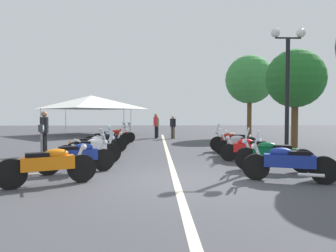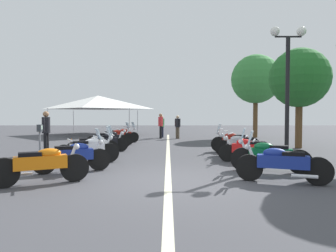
{
  "view_description": "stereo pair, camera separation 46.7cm",
  "coord_description": "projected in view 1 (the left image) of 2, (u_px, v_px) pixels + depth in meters",
  "views": [
    {
      "loc": [
        -7.2,
        0.46,
        1.57
      ],
      "look_at": [
        4.92,
        0.0,
        1.15
      ],
      "focal_mm": 32.18,
      "sensor_mm": 36.0,
      "label": 1
    },
    {
      "loc": [
        -7.2,
        -0.0,
        1.57
      ],
      "look_at": [
        4.92,
        0.0,
        1.15
      ],
      "focal_mm": 32.18,
      "sensor_mm": 36.0,
      "label": 2
    }
  ],
  "objects": [
    {
      "name": "roadside_tree_0",
      "position": [
        295.0,
        79.0,
        14.57
      ],
      "size": [
        2.82,
        2.82,
        4.77
      ],
      "color": "brown",
      "rests_on": "ground_plane"
    },
    {
      "name": "motorcycle_left_row_2",
      "position": [
        90.0,
        149.0,
        9.74
      ],
      "size": [
        0.98,
        1.98,
        1.21
      ],
      "rotation": [
        0.0,
        0.0,
        -1.19
      ],
      "color": "black",
      "rests_on": "ground_plane"
    },
    {
      "name": "motorcycle_left_row_6",
      "position": [
        112.0,
        137.0,
        15.51
      ],
      "size": [
        1.03,
        2.01,
        1.22
      ],
      "rotation": [
        0.0,
        0.0,
        -1.17
      ],
      "color": "black",
      "rests_on": "ground_plane"
    },
    {
      "name": "motorcycle_right_row_4",
      "position": [
        233.0,
        141.0,
        12.82
      ],
      "size": [
        0.95,
        1.96,
        1.22
      ],
      "rotation": [
        0.0,
        0.0,
        1.21
      ],
      "color": "black",
      "rests_on": "ground_plane"
    },
    {
      "name": "motorcycle_left_row_7",
      "position": [
        118.0,
        135.0,
        17.08
      ],
      "size": [
        1.06,
        2.0,
        1.2
      ],
      "rotation": [
        0.0,
        0.0,
        -1.15
      ],
      "color": "black",
      "rests_on": "ground_plane"
    },
    {
      "name": "event_tent",
      "position": [
        91.0,
        102.0,
        24.54
      ],
      "size": [
        6.59,
        6.59,
        3.2
      ],
      "color": "white",
      "rests_on": "ground_plane"
    },
    {
      "name": "bystander_1",
      "position": [
        156.0,
        124.0,
        20.46
      ],
      "size": [
        0.53,
        0.32,
        1.7
      ],
      "rotation": [
        0.0,
        0.0,
        1.71
      ],
      "color": "black",
      "rests_on": "ground_plane"
    },
    {
      "name": "motorcycle_left_row_1",
      "position": [
        78.0,
        156.0,
        8.24
      ],
      "size": [
        1.02,
        1.96,
        1.2
      ],
      "rotation": [
        0.0,
        0.0,
        -1.16
      ],
      "color": "black",
      "rests_on": "ground_plane"
    },
    {
      "name": "motorcycle_left_row_4",
      "position": [
        104.0,
        142.0,
        12.76
      ],
      "size": [
        0.93,
        1.91,
        0.98
      ],
      "rotation": [
        0.0,
        0.0,
        -1.21
      ],
      "color": "black",
      "rests_on": "ground_plane"
    },
    {
      "name": "traffic_cone_0",
      "position": [
        70.0,
        146.0,
        12.54
      ],
      "size": [
        0.36,
        0.36,
        0.61
      ],
      "color": "orange",
      "rests_on": "ground_plane"
    },
    {
      "name": "lane_centre_stripe",
      "position": [
        167.0,
        152.0,
        12.76
      ],
      "size": [
        23.41,
        0.16,
        0.01
      ],
      "primitive_type": "cube",
      "color": "beige",
      "rests_on": "ground_plane"
    },
    {
      "name": "motorcycle_left_row_0",
      "position": [
        49.0,
        165.0,
        6.74
      ],
      "size": [
        1.1,
        1.98,
        1.01
      ],
      "rotation": [
        0.0,
        0.0,
        -1.12
      ],
      "color": "black",
      "rests_on": "ground_plane"
    },
    {
      "name": "motorcycle_right_row_0",
      "position": [
        288.0,
        162.0,
        7.1
      ],
      "size": [
        0.96,
        2.06,
        1.21
      ],
      "rotation": [
        0.0,
        0.0,
        1.23
      ],
      "color": "black",
      "rests_on": "ground_plane"
    },
    {
      "name": "motorcycle_right_row_2",
      "position": [
        251.0,
        149.0,
        10.05
      ],
      "size": [
        1.07,
        1.95,
        0.98
      ],
      "rotation": [
        0.0,
        0.0,
        1.13
      ],
      "color": "black",
      "rests_on": "ground_plane"
    },
    {
      "name": "traffic_cone_1",
      "position": [
        78.0,
        145.0,
        12.92
      ],
      "size": [
        0.36,
        0.36,
        0.61
      ],
      "color": "orange",
      "rests_on": "ground_plane"
    },
    {
      "name": "roadside_tree_2",
      "position": [
        250.0,
        80.0,
        21.51
      ],
      "size": [
        3.45,
        3.45,
        5.87
      ],
      "color": "brown",
      "rests_on": "ground_plane"
    },
    {
      "name": "street_lamp_twin_globe",
      "position": [
        288.0,
        70.0,
        10.41
      ],
      "size": [
        0.32,
        1.22,
        4.59
      ],
      "color": "black",
      "rests_on": "ground_plane"
    },
    {
      "name": "motorcycle_right_row_1",
      "position": [
        273.0,
        155.0,
        8.44
      ],
      "size": [
        0.95,
        2.09,
        1.22
      ],
      "rotation": [
        0.0,
        0.0,
        1.25
      ],
      "color": "black",
      "rests_on": "ground_plane"
    },
    {
      "name": "bystander_3",
      "position": [
        173.0,
        125.0,
        20.29
      ],
      "size": [
        0.43,
        0.37,
        1.57
      ],
      "rotation": [
        0.0,
        0.0,
        2.28
      ],
      "color": "brown",
      "rests_on": "ground_plane"
    },
    {
      "name": "motorcycle_left_row_5",
      "position": [
        107.0,
        139.0,
        14.0
      ],
      "size": [
        1.19,
        1.96,
        1.0
      ],
      "rotation": [
        0.0,
        0.0,
        -1.06
      ],
      "color": "black",
      "rests_on": "ground_plane"
    },
    {
      "name": "motorcycle_left_row_3",
      "position": [
        94.0,
        146.0,
        11.11
      ],
      "size": [
        1.07,
        1.81,
        1.2
      ],
      "rotation": [
        0.0,
        0.0,
        -1.09
      ],
      "color": "black",
      "rests_on": "ground_plane"
    },
    {
      "name": "bystander_2",
      "position": [
        157.0,
        125.0,
        21.32
      ],
      "size": [
        0.44,
        0.36,
        1.56
      ],
      "rotation": [
        0.0,
        0.0,
        0.91
      ],
      "color": "#1E2338",
      "rests_on": "ground_plane"
    },
    {
      "name": "motorcycle_right_row_3",
      "position": [
        242.0,
        145.0,
        11.49
      ],
      "size": [
        0.99,
        1.97,
        0.99
      ],
      "rotation": [
        0.0,
        0.0,
        1.2
      ],
      "color": "black",
      "rests_on": "ground_plane"
    },
    {
      "name": "ground_plane",
      "position": [
        176.0,
        180.0,
        7.26
      ],
      "size": [
        80.0,
        80.0,
        0.0
      ],
      "primitive_type": "plane",
      "color": "#424247"
    },
    {
      "name": "parking_meter",
      "position": [
        41.0,
        137.0,
        9.19
      ],
      "size": [
        0.19,
        0.14,
        1.29
      ],
      "rotation": [
        0.0,
        0.0,
        -1.51
      ],
      "color": "slate",
      "rests_on": "ground_plane"
    },
    {
      "name": "bystander_0",
      "position": [
        44.0,
        129.0,
        11.92
      ],
      "size": [
        0.53,
        0.32,
        1.74
      ],
      "rotation": [
        0.0,
        0.0,
        4.72
      ],
      "color": "black",
      "rests_on": "ground_plane"
    }
  ]
}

